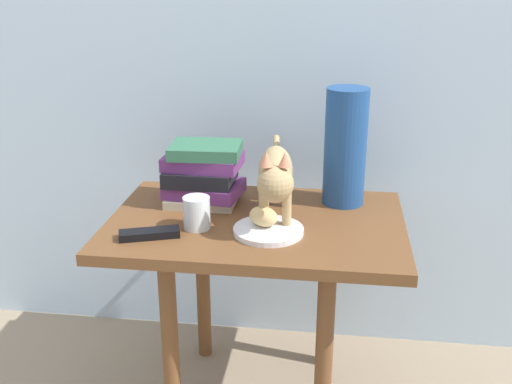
# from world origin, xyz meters

# --- Properties ---
(back_panel) EXTENTS (4.00, 0.04, 2.20)m
(back_panel) POSITION_xyz_m (0.00, 0.38, 1.10)
(back_panel) COLOR silver
(back_panel) RESTS_ON ground
(side_table) EXTENTS (0.79, 0.53, 0.58)m
(side_table) POSITION_xyz_m (0.00, 0.00, 0.49)
(side_table) COLOR brown
(side_table) RESTS_ON ground
(plate) EXTENTS (0.18, 0.18, 0.01)m
(plate) POSITION_xyz_m (0.04, -0.08, 0.59)
(plate) COLOR white
(plate) RESTS_ON side_table
(bread_roll) EXTENTS (0.10, 0.09, 0.05)m
(bread_roll) POSITION_xyz_m (0.03, -0.06, 0.62)
(bread_roll) COLOR #E0BC7A
(bread_roll) RESTS_ON plate
(cat) EXTENTS (0.12, 0.48, 0.23)m
(cat) POSITION_xyz_m (0.05, 0.00, 0.71)
(cat) COLOR tan
(cat) RESTS_ON side_table
(book_stack) EXTENTS (0.23, 0.18, 0.18)m
(book_stack) POSITION_xyz_m (-0.16, 0.11, 0.67)
(book_stack) COLOR #BCB299
(book_stack) RESTS_ON side_table
(green_vase) EXTENTS (0.12, 0.12, 0.33)m
(green_vase) POSITION_xyz_m (0.23, 0.16, 0.74)
(green_vase) COLOR navy
(green_vase) RESTS_ON side_table
(candle_jar) EXTENTS (0.07, 0.07, 0.08)m
(candle_jar) POSITION_xyz_m (-0.14, -0.07, 0.62)
(candle_jar) COLOR silver
(candle_jar) RESTS_ON side_table
(tv_remote) EXTENTS (0.16, 0.09, 0.02)m
(tv_remote) POSITION_xyz_m (-0.25, -0.15, 0.59)
(tv_remote) COLOR black
(tv_remote) RESTS_ON side_table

